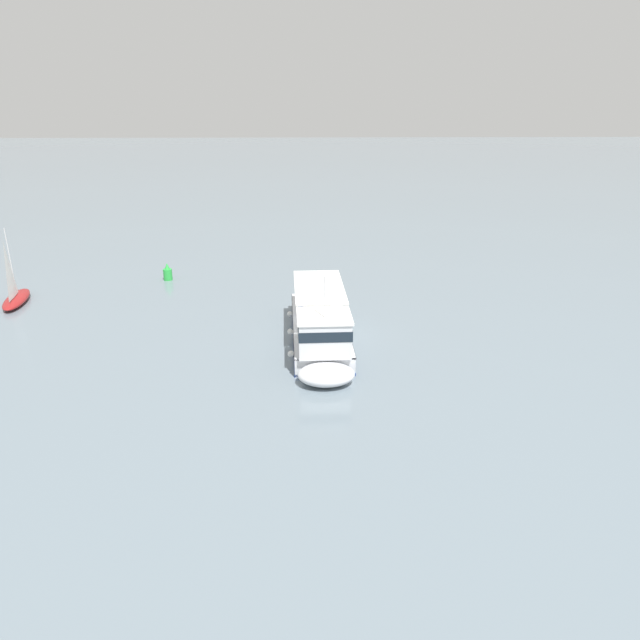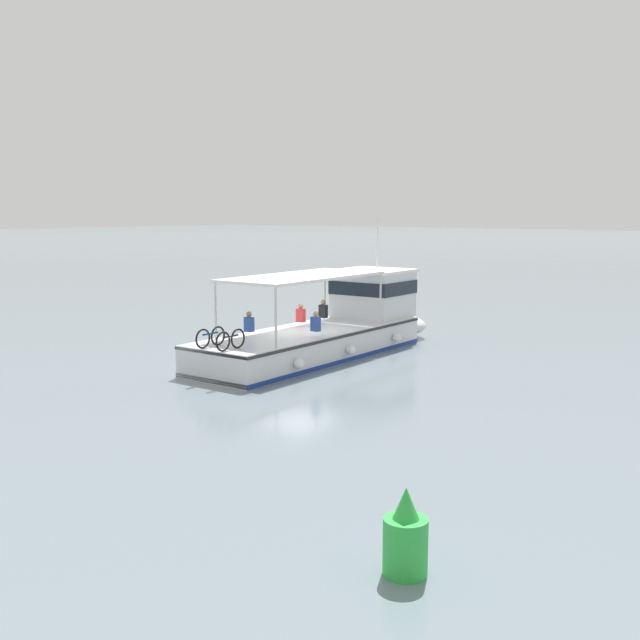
{
  "view_description": "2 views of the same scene",
  "coord_description": "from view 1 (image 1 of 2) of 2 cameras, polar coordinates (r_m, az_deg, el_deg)",
  "views": [
    {
      "loc": [
        -33.22,
        1.25,
        13.7
      ],
      "look_at": [
        -0.97,
        0.32,
        1.4
      ],
      "focal_mm": 32.56,
      "sensor_mm": 36.0,
      "label": 1
    },
    {
      "loc": [
        21.66,
        17.97,
        5.57
      ],
      "look_at": [
        -0.97,
        0.32,
        1.4
      ],
      "focal_mm": 42.34,
      "sensor_mm": 36.0,
      "label": 2
    }
  ],
  "objects": [
    {
      "name": "sailboat_outer_anchorage",
      "position": [
        46.78,
        -27.73,
        2.07
      ],
      "size": [
        4.97,
        2.23,
        5.4
      ],
      "color": "maroon",
      "rests_on": "ground"
    },
    {
      "name": "channel_buoy",
      "position": [
        48.55,
        -14.74,
        4.47
      ],
      "size": [
        0.7,
        0.7,
        1.4
      ],
      "color": "green",
      "rests_on": "ground"
    },
    {
      "name": "ground_plane",
      "position": [
        35.95,
        0.46,
        -1.53
      ],
      "size": [
        400.0,
        400.0,
        0.0
      ],
      "primitive_type": "plane",
      "color": "slate"
    },
    {
      "name": "ferry_main",
      "position": [
        33.73,
        0.09,
        -1.22
      ],
      "size": [
        12.93,
        3.83,
        5.32
      ],
      "color": "silver",
      "rests_on": "ground"
    }
  ]
}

